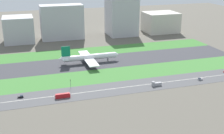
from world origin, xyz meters
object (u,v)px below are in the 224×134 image
(terminal_building, at_px, (19,29))
(hangar_building, at_px, (62,22))
(traffic_light, at_px, (70,83))
(fuel_tank_west, at_px, (75,27))
(car_2, at_px, (21,97))
(airliner, at_px, (88,57))
(bus_0, at_px, (63,96))
(office_tower, at_px, (122,16))
(truck_0, at_px, (156,84))
(cargo_warehouse, at_px, (161,22))
(car_0, at_px, (200,79))

(terminal_building, xyz_separation_m, hangar_building, (57.40, 0.00, 6.48))
(traffic_light, xyz_separation_m, fuel_tank_west, (44.99, 219.01, 2.33))
(car_2, bearing_deg, traffic_light, 11.18)
(airliner, distance_m, terminal_building, 132.72)
(airliner, height_order, bus_0, airliner)
(traffic_light, bearing_deg, hangar_building, 83.52)
(terminal_building, distance_m, hangar_building, 57.77)
(terminal_building, distance_m, office_tower, 143.77)
(office_tower, bearing_deg, airliner, -123.79)
(truck_0, distance_m, office_tower, 196.88)
(airliner, height_order, cargo_warehouse, cargo_warehouse)
(truck_0, xyz_separation_m, traffic_light, (-70.41, 17.99, 2.62))
(fuel_tank_west, bearing_deg, terminal_building, -151.43)
(traffic_light, xyz_separation_m, cargo_warehouse, (168.66, 174.01, 10.49))
(truck_0, distance_m, car_0, 43.00)
(office_tower, distance_m, cargo_warehouse, 64.10)
(office_tower, relative_size, fuel_tank_west, 3.27)
(office_tower, bearing_deg, truck_0, -100.43)
(bus_0, relative_size, cargo_warehouse, 0.24)
(car_0, relative_size, office_tower, 0.08)
(traffic_light, bearing_deg, truck_0, -14.34)
(bus_0, relative_size, office_tower, 0.21)
(bus_0, bearing_deg, office_tower, -120.95)
(car_2, distance_m, fuel_tank_west, 242.62)
(hangar_building, relative_size, fuel_tank_west, 3.44)
(airliner, height_order, traffic_light, airliner)
(bus_0, distance_m, car_2, 32.69)
(hangar_building, xyz_separation_m, fuel_tank_west, (25.22, 45.00, -16.74))
(car_2, bearing_deg, car_0, -3.72)
(car_0, xyz_separation_m, fuel_tank_west, (-68.42, 237.00, 5.70))
(car_2, relative_size, cargo_warehouse, 0.09)
(office_tower, height_order, fuel_tank_west, office_tower)
(airliner, bearing_deg, bus_0, -116.47)
(traffic_light, height_order, fuel_tank_west, fuel_tank_west)
(truck_0, bearing_deg, hangar_building, -75.22)
(bus_0, bearing_deg, cargo_warehouse, -132.84)
(terminal_building, relative_size, hangar_building, 0.67)
(truck_0, height_order, office_tower, office_tower)
(bus_0, bearing_deg, traffic_light, -117.48)
(airliner, height_order, hangar_building, hangar_building)
(hangar_building, bearing_deg, airliner, -85.13)
(hangar_building, xyz_separation_m, cargo_warehouse, (148.90, 0.00, -8.58))
(traffic_light, bearing_deg, terminal_building, 102.21)
(traffic_light, bearing_deg, office_tower, 58.71)
(truck_0, distance_m, car_2, 111.33)
(car_0, relative_size, hangar_building, 0.08)
(traffic_light, distance_m, office_tower, 204.91)
(car_2, bearing_deg, hangar_building, 71.69)
(car_2, relative_size, hangar_building, 0.08)
(cargo_warehouse, height_order, fuel_tank_west, cargo_warehouse)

